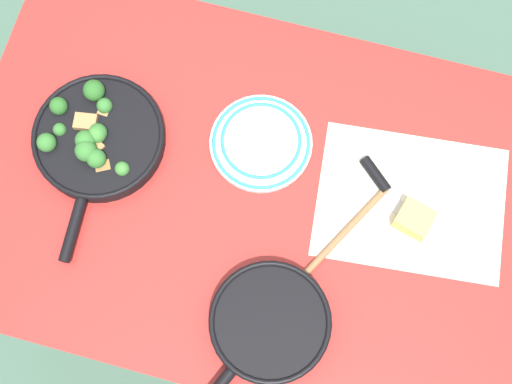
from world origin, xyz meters
TOP-DOWN VIEW (x-y plane):
  - ground_plane at (0.00, 0.00)m, footprint 14.00×14.00m
  - dining_table_red at (0.00, 0.00)m, footprint 1.29×0.84m
  - skillet_broccoli at (0.36, -0.03)m, footprint 0.29×0.42m
  - skillet_eggs at (-0.10, 0.26)m, footprint 0.25×0.36m
  - wooden_spoon at (-0.15, 0.13)m, footprint 0.22×0.37m
  - parchment_sheet at (-0.32, -0.07)m, footprint 0.43×0.34m
  - grater_knife at (-0.26, -0.08)m, footprint 0.19×0.17m
  - cheese_block at (-0.34, -0.03)m, footprint 0.09×0.08m
  - dinner_plate_stack at (0.02, -0.11)m, footprint 0.22×0.22m

SIDE VIEW (x-z plane):
  - ground_plane at x=0.00m, z-range 0.00..0.00m
  - dining_table_red at x=0.00m, z-range 0.30..1.07m
  - parchment_sheet at x=-0.32m, z-range 0.77..0.77m
  - wooden_spoon at x=-0.15m, z-range 0.77..0.79m
  - grater_knife at x=-0.26m, z-range 0.77..0.79m
  - dinner_plate_stack at x=0.02m, z-range 0.77..0.80m
  - cheese_block at x=-0.34m, z-range 0.77..0.82m
  - skillet_broccoli at x=0.36m, z-range 0.76..0.83m
  - skillet_eggs at x=-0.10m, z-range 0.77..0.82m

